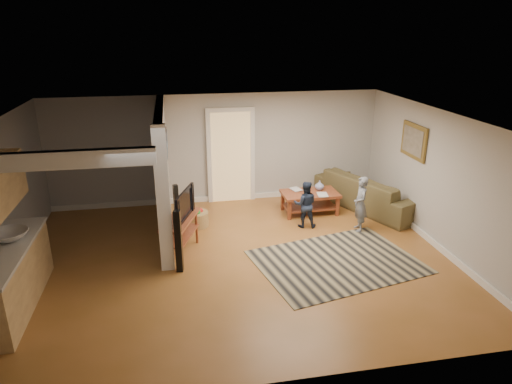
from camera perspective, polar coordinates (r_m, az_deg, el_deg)
ground at (r=8.17m, az=-2.37°, el=-8.48°), size 7.50×7.50×0.00m
room_shell at (r=7.92m, az=-10.63°, el=1.75°), size 7.54×6.02×2.52m
area_rug at (r=8.21m, az=10.09°, el=-8.57°), size 3.10×2.54×0.01m
sofa at (r=10.72m, az=13.81°, el=-1.85°), size 1.99×2.78×0.76m
coffee_table at (r=10.06m, az=6.82°, el=-0.58°), size 1.23×0.73×0.72m
tv_console at (r=8.17m, az=-9.39°, el=-3.69°), size 0.78×1.20×0.97m
speaker_left at (r=7.68m, az=-9.66°, el=-6.12°), size 0.13×0.13×1.10m
speaker_right at (r=9.48m, az=-9.92°, el=-1.63°), size 0.11×0.11×0.88m
toy_basket at (r=9.47m, az=-7.39°, el=-3.27°), size 0.47×0.47×0.42m
child at (r=9.51m, az=12.66°, el=-4.65°), size 0.32×0.44×1.13m
toddler at (r=9.50m, az=6.05°, el=-4.28°), size 0.55×0.47×0.98m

